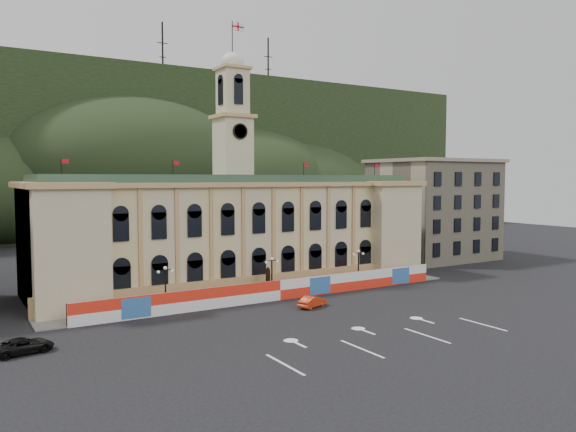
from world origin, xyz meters
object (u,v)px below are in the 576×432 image
statue (268,287)px  black_suv (24,346)px  lamp_center (272,273)px  red_sedan (312,302)px

statue → black_suv: bearing=-161.9°
lamp_center → red_sedan: bearing=-80.1°
lamp_center → red_sedan: size_ratio=1.19×
statue → lamp_center: (0.00, -1.00, 1.89)m
statue → black_suv: (-29.75, -9.71, -0.50)m
statue → red_sedan: size_ratio=0.86×
lamp_center → red_sedan: 7.83m
statue → black_suv: statue is taller
statue → black_suv: size_ratio=0.71×
statue → red_sedan: bearing=-81.3°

